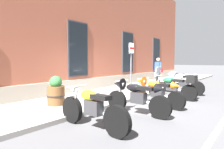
# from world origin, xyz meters

# --- Properties ---
(ground_plane) EXTENTS (140.00, 140.00, 0.00)m
(ground_plane) POSITION_xyz_m (0.00, 0.00, 0.00)
(ground_plane) COLOR #424244
(sidewalk) EXTENTS (31.25, 2.89, 0.12)m
(sidewalk) POSITION_xyz_m (0.00, 1.45, 0.06)
(sidewalk) COLOR gray
(sidewalk) RESTS_ON ground_plane
(brick_pub_facade) EXTENTS (25.25, 7.35, 7.20)m
(brick_pub_facade) POSITION_xyz_m (0.00, 6.51, 3.59)
(brick_pub_facade) COLOR brown
(brick_pub_facade) RESTS_ON ground_plane
(motorcycle_yellow_naked) EXTENTS (0.62, 2.16, 0.96)m
(motorcycle_yellow_naked) POSITION_xyz_m (-3.09, -0.89, 0.48)
(motorcycle_yellow_naked) COLOR black
(motorcycle_yellow_naked) RESTS_ON ground_plane
(motorcycle_black_sport) EXTENTS (0.62, 2.08, 1.03)m
(motorcycle_black_sport) POSITION_xyz_m (-1.39, -1.01, 0.56)
(motorcycle_black_sport) COLOR black
(motorcycle_black_sport) RESTS_ON ground_plane
(motorcycle_orange_sport) EXTENTS (0.66, 2.10, 0.99)m
(motorcycle_orange_sport) POSITION_xyz_m (-0.04, -1.00, 0.55)
(motorcycle_orange_sport) COLOR black
(motorcycle_orange_sport) RESTS_ON ground_plane
(motorcycle_green_touring) EXTENTS (0.63, 2.14, 1.31)m
(motorcycle_green_touring) POSITION_xyz_m (1.58, -1.09, 0.54)
(motorcycle_green_touring) COLOR black
(motorcycle_green_touring) RESTS_ON ground_plane
(motorcycle_white_sport) EXTENTS (0.63, 2.03, 1.08)m
(motorcycle_white_sport) POSITION_xyz_m (3.12, -0.89, 0.58)
(motorcycle_white_sport) COLOR black
(motorcycle_white_sport) RESTS_ON ground_plane
(pedestrian_blue_top) EXTENTS (0.35, 0.64, 1.62)m
(pedestrian_blue_top) POSITION_xyz_m (5.14, 1.21, 1.03)
(pedestrian_blue_top) COLOR black
(pedestrian_blue_top) RESTS_ON sidewalk
(parking_sign) EXTENTS (0.36, 0.07, 2.24)m
(parking_sign) POSITION_xyz_m (1.12, 0.68, 1.58)
(parking_sign) COLOR #4C4C51
(parking_sign) RESTS_ON sidewalk
(barrel_planter) EXTENTS (0.59, 0.59, 0.95)m
(barrel_planter) POSITION_xyz_m (-2.38, 1.37, 0.54)
(barrel_planter) COLOR brown
(barrel_planter) RESTS_ON sidewalk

